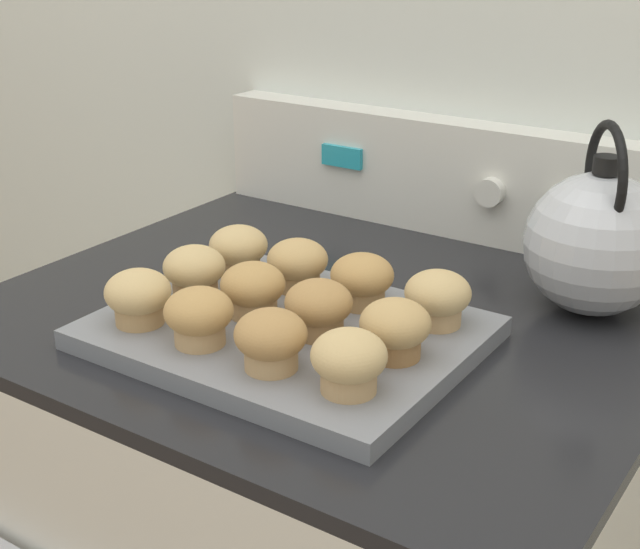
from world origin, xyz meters
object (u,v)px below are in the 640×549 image
muffin_r0_c2 (271,339)px  muffin_r1_c2 (319,307)px  muffin_pan (287,333)px  muffin_r2_c1 (298,264)px  muffin_r1_c3 (395,328)px  muffin_r2_c3 (438,298)px  tea_kettle (597,241)px  muffin_r1_c1 (253,289)px  muffin_r0_c3 (349,361)px  muffin_r2_c0 (239,249)px  muffin_r2_c2 (362,279)px  muffin_r1_c0 (194,271)px  muffin_r0_c1 (199,316)px  muffin_r0_c0 (138,296)px

muffin_r0_c2 → muffin_r1_c2: size_ratio=1.00×
muffin_pan → muffin_r2_c1: bearing=118.1°
muffin_r1_c3 → muffin_r2_c3: bearing=89.6°
muffin_r2_c1 → tea_kettle: bearing=31.8°
muffin_r1_c1 → tea_kettle: 0.39m
muffin_pan → muffin_r0_c2: 0.11m
muffin_r0_c3 → muffin_r2_c0: bearing=147.3°
muffin_r1_c2 → muffin_r2_c3: same height
muffin_r1_c2 → muffin_r2_c2: 0.09m
muffin_r1_c0 → muffin_r2_c3: 0.28m
muffin_r2_c1 → muffin_r2_c0: bearing=-179.3°
muffin_r1_c1 → muffin_r1_c2: size_ratio=1.00×
muffin_r1_c0 → muffin_r1_c3: (0.26, -0.00, 0.00)m
muffin_r0_c3 → muffin_r1_c2: size_ratio=1.00×
muffin_r0_c1 → muffin_r1_c2: same height
muffin_r1_c1 → muffin_r2_c1: (-0.00, 0.09, 0.00)m
muffin_r2_c0 → muffin_r0_c1: bearing=-63.3°
muffin_r1_c1 → muffin_r2_c1: 0.09m
muffin_r1_c3 → muffin_r2_c1: (-0.18, 0.09, 0.00)m
muffin_r1_c0 → muffin_r1_c2: 0.17m
muffin_r0_c0 → muffin_r2_c2: (0.17, 0.17, 0.00)m
muffin_r1_c3 → tea_kettle: bearing=67.5°
muffin_r1_c3 → muffin_r1_c0: bearing=179.2°
muffin_r0_c1 → muffin_r2_c3: (0.18, 0.18, 0.00)m
muffin_r0_c0 → muffin_r0_c1: 0.09m
muffin_r0_c1 → muffin_r2_c1: 0.17m
muffin_r0_c1 → muffin_r2_c0: 0.19m
muffin_r0_c2 → muffin_r0_c3: same height
muffin_r0_c1 → muffin_r1_c2: (0.09, 0.09, 0.00)m
muffin_r1_c1 → muffin_r2_c1: size_ratio=1.00×
muffin_r0_c3 → muffin_r2_c2: (-0.09, 0.17, 0.00)m
muffin_pan → muffin_r1_c3: (0.13, -0.00, 0.04)m
muffin_r1_c3 → muffin_r2_c3: 0.09m
muffin_pan → muffin_r2_c0: bearing=147.4°
muffin_r2_c2 → tea_kettle: (0.20, 0.18, 0.03)m
muffin_r1_c3 → tea_kettle: tea_kettle is taller
muffin_r2_c1 → muffin_r2_c2: 0.09m
muffin_r2_c1 → tea_kettle: (0.29, 0.18, 0.03)m
muffin_r0_c2 → muffin_r1_c3: (0.09, 0.09, 0.00)m
muffin_r2_c3 → muffin_pan: bearing=-146.4°
muffin_r2_c0 → muffin_r2_c2: 0.17m
tea_kettle → muffin_r0_c1: bearing=-129.4°
muffin_pan → muffin_r1_c1: muffin_r1_c1 is taller
muffin_pan → muffin_r1_c2: size_ratio=5.48×
muffin_r1_c0 → muffin_r1_c2: bearing=-1.5°
muffin_r0_c2 → muffin_r1_c2: (-0.00, 0.09, 0.00)m
muffin_pan → muffin_r0_c3: 0.16m
muffin_r0_c3 → muffin_r2_c3: 0.17m
muffin_r0_c2 → muffin_r1_c0: (-0.18, 0.09, 0.00)m
muffin_r0_c1 → muffin_r1_c1: (0.00, 0.09, 0.00)m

